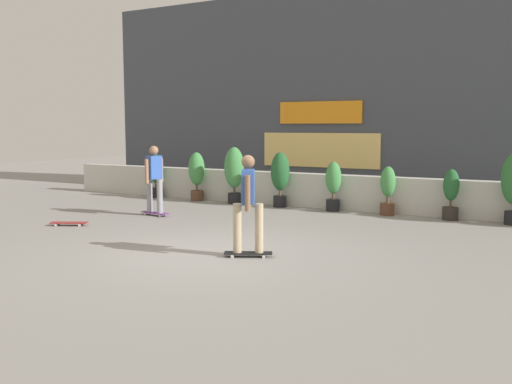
# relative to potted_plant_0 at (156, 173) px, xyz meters

# --- Properties ---
(ground_plane) EXTENTS (48.00, 48.00, 0.00)m
(ground_plane) POSITION_rel_potted_plant_0_xyz_m (5.74, -5.55, -0.74)
(ground_plane) COLOR gray
(planter_wall) EXTENTS (18.00, 0.40, 0.90)m
(planter_wall) POSITION_rel_potted_plant_0_xyz_m (5.74, 0.45, -0.29)
(planter_wall) COLOR beige
(planter_wall) RESTS_ON ground
(building_backdrop) EXTENTS (20.00, 2.08, 6.50)m
(building_backdrop) POSITION_rel_potted_plant_0_xyz_m (5.74, 4.45, 2.50)
(building_backdrop) COLOR #424751
(building_backdrop) RESTS_ON ground
(potted_plant_0) EXTENTS (0.43, 0.43, 1.33)m
(potted_plant_0) POSITION_rel_potted_plant_0_xyz_m (0.00, 0.00, 0.00)
(potted_plant_0) COLOR black
(potted_plant_0) RESTS_ON ground
(potted_plant_1) EXTENTS (0.47, 0.47, 1.41)m
(potted_plant_1) POSITION_rel_potted_plant_0_xyz_m (1.52, 0.00, 0.07)
(potted_plant_1) COLOR brown
(potted_plant_1) RESTS_ON ground
(potted_plant_2) EXTENTS (0.56, 0.56, 1.59)m
(potted_plant_2) POSITION_rel_potted_plant_0_xyz_m (2.80, 0.00, 0.19)
(potted_plant_2) COLOR black
(potted_plant_2) RESTS_ON ground
(potted_plant_3) EXTENTS (0.50, 0.50, 1.48)m
(potted_plant_3) POSITION_rel_potted_plant_0_xyz_m (4.23, 0.00, 0.11)
(potted_plant_3) COLOR black
(potted_plant_3) RESTS_ON ground
(potted_plant_4) EXTENTS (0.40, 0.40, 1.27)m
(potted_plant_4) POSITION_rel_potted_plant_0_xyz_m (5.75, -0.00, -0.05)
(potted_plant_4) COLOR black
(potted_plant_4) RESTS_ON ground
(potted_plant_5) EXTENTS (0.36, 0.36, 1.20)m
(potted_plant_5) POSITION_rel_potted_plant_0_xyz_m (7.16, 0.00, -0.11)
(potted_plant_5) COLOR brown
(potted_plant_5) RESTS_ON ground
(potted_plant_6) EXTENTS (0.36, 0.36, 1.18)m
(potted_plant_6) POSITION_rel_potted_plant_0_xyz_m (8.64, 0.00, -0.12)
(potted_plant_6) COLOR #2D2823
(potted_plant_6) RESTS_ON ground
(skater_by_wall_right) EXTENTS (0.80, 0.54, 1.70)m
(skater_by_wall_right) POSITION_rel_potted_plant_0_xyz_m (6.41, -5.53, 0.20)
(skater_by_wall_right) COLOR black
(skater_by_wall_right) RESTS_ON ground
(skater_by_wall_left) EXTENTS (0.82, 0.55, 1.70)m
(skater_by_wall_left) POSITION_rel_potted_plant_0_xyz_m (2.23, -2.80, 0.20)
(skater_by_wall_left) COLOR #72338C
(skater_by_wall_left) RESTS_ON ground
(skateboard_near_camera) EXTENTS (0.80, 0.55, 0.08)m
(skateboard_near_camera) POSITION_rel_potted_plant_0_xyz_m (1.50, -4.84, -0.68)
(skateboard_near_camera) COLOR maroon
(skateboard_near_camera) RESTS_ON ground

